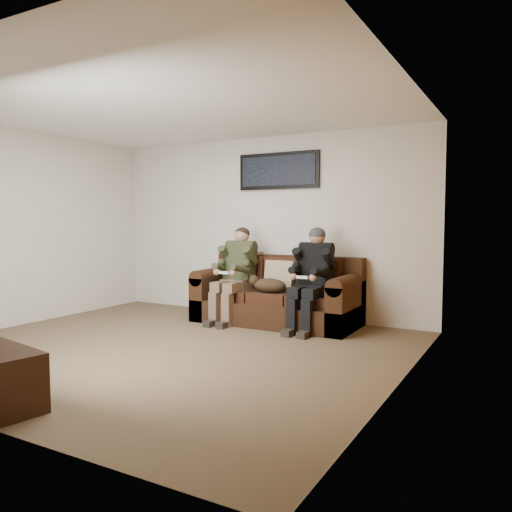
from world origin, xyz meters
The scene contains 13 objects.
floor centered at (0.00, 0.00, 0.00)m, with size 5.00×5.00×0.00m, color brown.
ceiling centered at (0.00, 0.00, 2.60)m, with size 5.00×5.00×0.00m, color silver.
wall_back centered at (0.00, 2.25, 1.30)m, with size 5.00×5.00×0.00m, color beige.
wall_left centered at (-2.50, 0.00, 1.30)m, with size 4.50×4.50×0.00m, color beige.
wall_right centered at (2.50, 0.00, 1.30)m, with size 4.50×4.50×0.00m, color beige.
accent_wall_right centered at (2.49, 0.00, 1.30)m, with size 4.50×4.50×0.00m, color #A15510.
sofa centered at (0.45, 1.83, 0.34)m, with size 2.21×0.95×0.90m.
throw_pillow centered at (0.45, 1.87, 0.64)m, with size 0.42×0.12×0.40m, color tan.
throw_blanket centered at (-0.22, 2.11, 0.90)m, with size 0.45×0.22×0.08m, color tan.
person_left centered at (-0.12, 1.64, 0.73)m, with size 0.51×0.87×1.30m.
person_right centered at (1.01, 1.64, 0.73)m, with size 0.51×0.86×1.31m.
cat centered at (0.41, 1.59, 0.54)m, with size 0.66×0.26×0.24m.
framed_poster centered at (0.25, 2.22, 2.10)m, with size 1.25×0.05×0.52m.
Camera 1 is at (3.45, -4.21, 1.38)m, focal length 35.00 mm.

